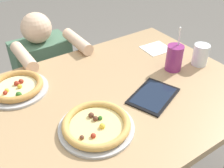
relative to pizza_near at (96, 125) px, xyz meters
The scene contains 8 objects.
dining_table 0.25m from the pizza_near, 42.86° to the left, with size 1.36×0.96×0.75m.
pizza_near is the anchor object (origin of this frame).
pizza_far 0.47m from the pizza_near, 112.96° to the left, with size 0.30×0.30×0.04m.
drink_cup_colored 0.60m from the pizza_near, 14.61° to the left, with size 0.09×0.09×0.25m.
water_cup_clear 0.75m from the pizza_near, ahead, with size 0.09×0.09×0.12m.
paper_napkin 0.76m from the pizza_near, 29.85° to the left, with size 0.16×0.14×0.00m, color white.
tablet 0.33m from the pizza_near, ahead, with size 0.29×0.25×0.01m.
diner_seated 0.97m from the pizza_near, 83.45° to the left, with size 0.41×0.52×0.93m.
Camera 1 is at (-0.54, -0.82, 1.52)m, focal length 42.19 mm.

